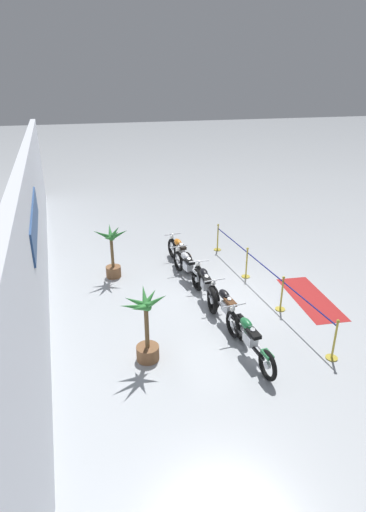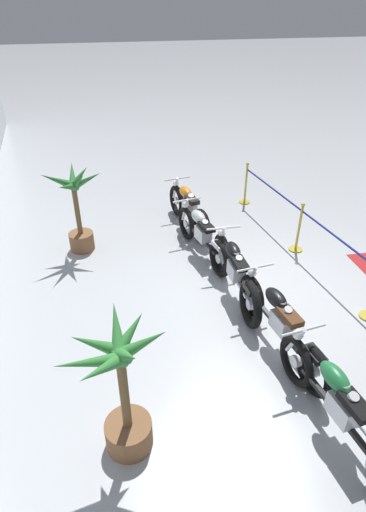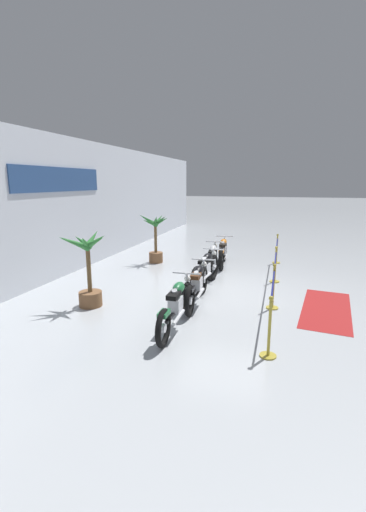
{
  "view_description": "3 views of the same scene",
  "coord_description": "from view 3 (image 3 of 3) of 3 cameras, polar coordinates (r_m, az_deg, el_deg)",
  "views": [
    {
      "loc": [
        -9.67,
        4.4,
        5.89
      ],
      "look_at": [
        1.17,
        0.89,
        0.98
      ],
      "focal_mm": 28.0,
      "sensor_mm": 36.0,
      "label": 1
    },
    {
      "loc": [
        -4.99,
        3.09,
        4.24
      ],
      "look_at": [
        0.64,
        1.3,
        0.55
      ],
      "focal_mm": 28.0,
      "sensor_mm": 36.0,
      "label": 2
    },
    {
      "loc": [
        -8.89,
        -1.33,
        2.84
      ],
      "look_at": [
        0.13,
        1.26,
        0.81
      ],
      "focal_mm": 24.0,
      "sensor_mm": 36.0,
      "label": 3
    }
  ],
  "objects": [
    {
      "name": "motorcycle_black_1",
      "position": [
        8.14,
        2.42,
        -4.81
      ],
      "size": [
        2.34,
        0.62,
        0.92
      ],
      "color": "black",
      "rests_on": "ground"
    },
    {
      "name": "potted_palm_left_of_row",
      "position": [
        8.14,
        -15.6,
        -2.31
      ],
      "size": [
        1.0,
        1.11,
        1.79
      ],
      "color": "brown",
      "rests_on": "ground"
    },
    {
      "name": "stanchion_mid_right",
      "position": [
        10.22,
        15.1,
        -2.26
      ],
      "size": [
        0.28,
        0.28,
        1.05
      ],
      "color": "gold",
      "rests_on": "ground"
    },
    {
      "name": "motorcycle_black_2",
      "position": [
        9.42,
        3.79,
        -2.37
      ],
      "size": [
        2.27,
        0.62,
        0.96
      ],
      "color": "black",
      "rests_on": "ground"
    },
    {
      "name": "motorcycle_green_0",
      "position": [
        6.83,
        -1.08,
        -8.17
      ],
      "size": [
        2.39,
        0.62,
        0.92
      ],
      "color": "black",
      "rests_on": "ground"
    },
    {
      "name": "stanchion_mid_left",
      "position": [
        8.1,
        14.76,
        -6.04
      ],
      "size": [
        0.28,
        0.28,
        1.05
      ],
      "color": "gold",
      "rests_on": "ground"
    },
    {
      "name": "motorcycle_silver_3",
      "position": [
        10.77,
        4.94,
        -0.56
      ],
      "size": [
        2.22,
        0.62,
        0.93
      ],
      "color": "black",
      "rests_on": "ground"
    },
    {
      "name": "potted_palm_right_of_row",
      "position": [
        12.2,
        -4.64,
        3.05
      ],
      "size": [
        1.19,
        1.14,
        1.81
      ],
      "color": "brown",
      "rests_on": "ground"
    },
    {
      "name": "floor_banner",
      "position": [
        8.55,
        22.77,
        -8.14
      ],
      "size": [
        2.87,
        1.39,
        0.01
      ],
      "primitive_type": "cube",
      "rotation": [
        0.0,
        0.0,
        -0.14
      ],
      "color": "maroon",
      "rests_on": "ground"
    },
    {
      "name": "ground_plane",
      "position": [
        9.43,
        7.17,
        -5.4
      ],
      "size": [
        120.0,
        120.0,
        0.0
      ],
      "primitive_type": "plane",
      "color": "#B2B7BC"
    },
    {
      "name": "motorcycle_orange_4",
      "position": [
        11.92,
        6.67,
        0.64
      ],
      "size": [
        2.14,
        0.62,
        0.95
      ],
      "color": "black",
      "rests_on": "ground"
    },
    {
      "name": "stanchion_far_right",
      "position": [
        12.63,
        15.34,
        0.45
      ],
      "size": [
        0.28,
        0.28,
        1.05
      ],
      "color": "gold",
      "rests_on": "ground"
    },
    {
      "name": "stanchion_far_left",
      "position": [
        7.94,
        14.88,
        -3.9
      ],
      "size": [
        7.07,
        0.28,
        1.05
      ],
      "color": "gold",
      "rests_on": "ground"
    },
    {
      "name": "back_wall",
      "position": [
        11.01,
        -20.12,
        7.66
      ],
      "size": [
        28.0,
        0.29,
        4.2
      ],
      "color": "silver",
      "rests_on": "ground"
    }
  ]
}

